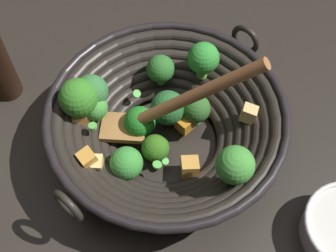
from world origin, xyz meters
The scene contains 2 objects.
ground_plane centered at (0.00, 0.00, 0.00)m, with size 4.00×4.00×0.00m, color #28231E.
wok centered at (0.00, 0.00, 0.06)m, with size 0.37×0.37×0.22m.
Camera 1 is at (0.37, 0.02, 0.65)m, focal length 48.63 mm.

